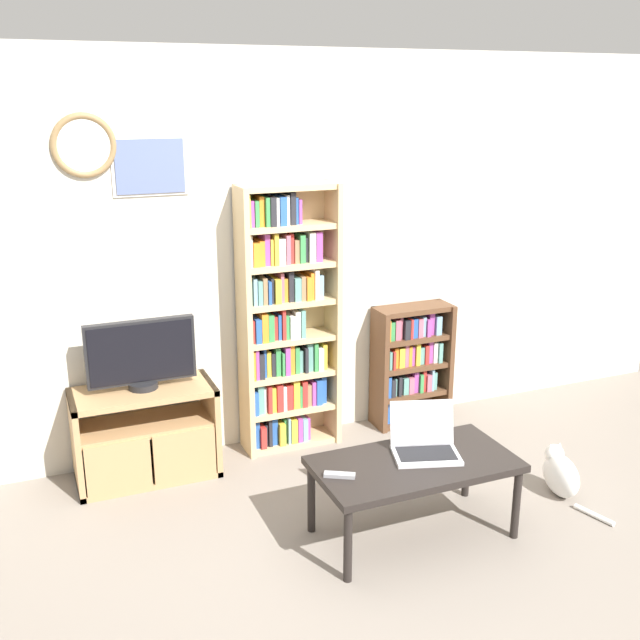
{
  "coord_description": "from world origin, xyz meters",
  "views": [
    {
      "loc": [
        -1.57,
        -2.93,
        2.33
      ],
      "look_at": [
        0.02,
        0.9,
        1.06
      ],
      "focal_mm": 42.0,
      "sensor_mm": 36.0,
      "label": 1
    }
  ],
  "objects_px": {
    "tv_stand": "(146,434)",
    "bookshelf_short": "(409,364)",
    "cat": "(560,473)",
    "bookshelf_tall": "(285,323)",
    "coffee_table": "(414,468)",
    "television": "(141,355)",
    "laptop": "(424,441)",
    "remote_near_laptop": "(340,475)"
  },
  "relations": [
    {
      "from": "bookshelf_short",
      "to": "coffee_table",
      "type": "distance_m",
      "value": 1.49
    },
    {
      "from": "bookshelf_short",
      "to": "cat",
      "type": "distance_m",
      "value": 1.36
    },
    {
      "from": "bookshelf_tall",
      "to": "bookshelf_short",
      "type": "relative_size",
      "value": 2.03
    },
    {
      "from": "tv_stand",
      "to": "cat",
      "type": "relative_size",
      "value": 1.52
    },
    {
      "from": "coffee_table",
      "to": "bookshelf_tall",
      "type": "bearing_deg",
      "value": 100.97
    },
    {
      "from": "tv_stand",
      "to": "television",
      "type": "xyz_separation_m",
      "value": [
        0.01,
        0.03,
        0.51
      ]
    },
    {
      "from": "bookshelf_short",
      "to": "coffee_table",
      "type": "height_order",
      "value": "bookshelf_short"
    },
    {
      "from": "bookshelf_short",
      "to": "remote_near_laptop",
      "type": "bearing_deg",
      "value": -130.64
    },
    {
      "from": "coffee_table",
      "to": "bookshelf_short",
      "type": "bearing_deg",
      "value": 62.22
    },
    {
      "from": "coffee_table",
      "to": "remote_near_laptop",
      "type": "height_order",
      "value": "remote_near_laptop"
    },
    {
      "from": "laptop",
      "to": "cat",
      "type": "height_order",
      "value": "laptop"
    },
    {
      "from": "tv_stand",
      "to": "bookshelf_tall",
      "type": "distance_m",
      "value": 1.13
    },
    {
      "from": "bookshelf_tall",
      "to": "coffee_table",
      "type": "relative_size",
      "value": 1.65
    },
    {
      "from": "tv_stand",
      "to": "bookshelf_tall",
      "type": "height_order",
      "value": "bookshelf_tall"
    },
    {
      "from": "television",
      "to": "laptop",
      "type": "distance_m",
      "value": 1.77
    },
    {
      "from": "bookshelf_tall",
      "to": "coffee_table",
      "type": "xyz_separation_m",
      "value": [
        0.25,
        -1.31,
        -0.47
      ]
    },
    {
      "from": "television",
      "to": "coffee_table",
      "type": "relative_size",
      "value": 0.61
    },
    {
      "from": "tv_stand",
      "to": "cat",
      "type": "height_order",
      "value": "tv_stand"
    },
    {
      "from": "coffee_table",
      "to": "cat",
      "type": "bearing_deg",
      "value": 2.28
    },
    {
      "from": "television",
      "to": "coffee_table",
      "type": "bearing_deg",
      "value": -45.43
    },
    {
      "from": "remote_near_laptop",
      "to": "cat",
      "type": "distance_m",
      "value": 1.51
    },
    {
      "from": "laptop",
      "to": "remote_near_laptop",
      "type": "distance_m",
      "value": 0.54
    },
    {
      "from": "television",
      "to": "laptop",
      "type": "bearing_deg",
      "value": -41.67
    },
    {
      "from": "television",
      "to": "cat",
      "type": "relative_size",
      "value": 1.15
    },
    {
      "from": "television",
      "to": "coffee_table",
      "type": "xyz_separation_m",
      "value": [
        1.21,
        -1.23,
        -0.41
      ]
    },
    {
      "from": "tv_stand",
      "to": "bookshelf_short",
      "type": "bearing_deg",
      "value": 3.61
    },
    {
      "from": "cat",
      "to": "television",
      "type": "bearing_deg",
      "value": 158.67
    },
    {
      "from": "tv_stand",
      "to": "laptop",
      "type": "height_order",
      "value": "laptop"
    },
    {
      "from": "bookshelf_tall",
      "to": "bookshelf_short",
      "type": "bearing_deg",
      "value": 0.27
    },
    {
      "from": "cat",
      "to": "coffee_table",
      "type": "bearing_deg",
      "value": -171.14
    },
    {
      "from": "bookshelf_short",
      "to": "laptop",
      "type": "height_order",
      "value": "bookshelf_short"
    },
    {
      "from": "bookshelf_tall",
      "to": "cat",
      "type": "height_order",
      "value": "bookshelf_tall"
    },
    {
      "from": "television",
      "to": "bookshelf_short",
      "type": "xyz_separation_m",
      "value": [
        1.91,
        0.09,
        -0.36
      ]
    },
    {
      "from": "bookshelf_short",
      "to": "coffee_table",
      "type": "relative_size",
      "value": 0.81
    },
    {
      "from": "tv_stand",
      "to": "bookshelf_short",
      "type": "distance_m",
      "value": 1.93
    },
    {
      "from": "cat",
      "to": "bookshelf_tall",
      "type": "bearing_deg",
      "value": 141.91
    },
    {
      "from": "tv_stand",
      "to": "bookshelf_short",
      "type": "relative_size",
      "value": 0.99
    },
    {
      "from": "television",
      "to": "cat",
      "type": "height_order",
      "value": "television"
    },
    {
      "from": "bookshelf_tall",
      "to": "coffee_table",
      "type": "bearing_deg",
      "value": -79.03
    },
    {
      "from": "remote_near_laptop",
      "to": "bookshelf_short",
      "type": "bearing_deg",
      "value": -10.65
    },
    {
      "from": "coffee_table",
      "to": "remote_near_laptop",
      "type": "distance_m",
      "value": 0.44
    },
    {
      "from": "tv_stand",
      "to": "bookshelf_short",
      "type": "xyz_separation_m",
      "value": [
        1.92,
        0.12,
        0.15
      ]
    }
  ]
}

